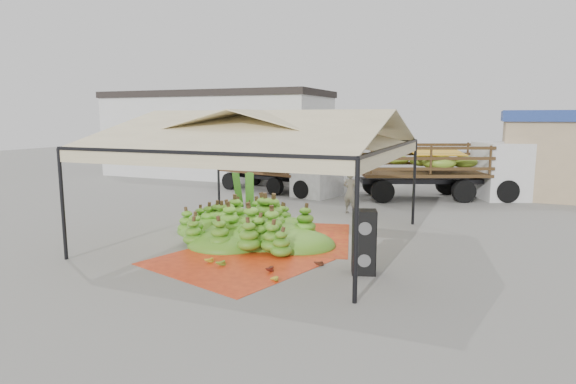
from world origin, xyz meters
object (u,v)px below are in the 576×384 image
at_px(vendor, 350,192).
at_px(truck_left, 283,166).
at_px(banana_heap, 254,219).
at_px(speaker_stack, 364,242).
at_px(truck_right, 449,164).

relative_size(vendor, truck_left, 0.25).
bearing_deg(banana_heap, speaker_stack, -26.73).
distance_m(speaker_stack, vendor, 7.47).
bearing_deg(vendor, speaker_stack, 120.57).
bearing_deg(truck_left, speaker_stack, -43.51).
bearing_deg(speaker_stack, truck_right, 67.69).
xyz_separation_m(banana_heap, vendor, (1.71, 5.09, 0.23)).
height_order(speaker_stack, truck_right, truck_right).
distance_m(vendor, truck_left, 6.15).
xyz_separation_m(vendor, truck_left, (-4.65, 3.99, 0.50)).
relative_size(speaker_stack, truck_right, 0.20).
relative_size(banana_heap, truck_left, 0.87).
distance_m(banana_heap, truck_left, 9.56).
bearing_deg(truck_left, banana_heap, -57.61).
height_order(vendor, truck_left, truck_left).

